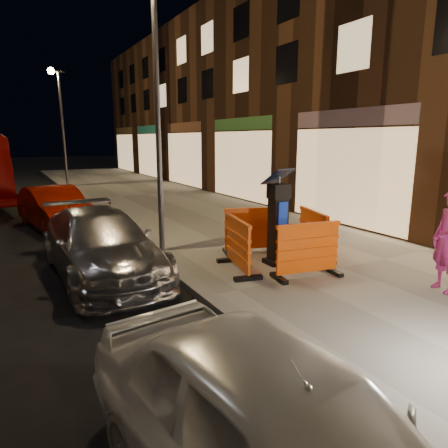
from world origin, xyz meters
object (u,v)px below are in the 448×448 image
car_silver (103,275)px  car_red (57,228)px  barrier_bldgside (313,234)px  barrier_back (252,230)px  parking_kiosk (278,220)px  barrier_front (308,250)px  barrier_kerbside (238,245)px

car_silver → car_red: bearing=91.2°
car_silver → barrier_bldgside: bearing=-20.8°
car_red → car_silver: bearing=-96.9°
barrier_back → car_silver: (-3.28, 0.50, -0.67)m
parking_kiosk → car_silver: 3.75m
barrier_front → barrier_bldgside: (0.95, 0.95, 0.00)m
barrier_back → barrier_bldgside: (0.95, -0.95, 0.00)m
barrier_back → car_silver: 3.38m
barrier_front → barrier_kerbside: (-0.95, 0.95, 0.00)m
barrier_kerbside → barrier_bldgside: bearing=-77.7°
parking_kiosk → barrier_kerbside: size_ratio=1.40×
barrier_bldgside → car_red: barrier_bldgside is taller
barrier_bldgside → car_silver: 4.52m
car_silver → parking_kiosk: bearing=-25.7°
parking_kiosk → barrier_kerbside: 1.04m
parking_kiosk → barrier_front: 1.04m
barrier_kerbside → car_red: 7.03m
barrier_bldgside → car_silver: size_ratio=0.30×
barrier_bldgside → car_silver: bearing=87.4°
parking_kiosk → barrier_bldgside: parking_kiosk is taller
parking_kiosk → barrier_front: bearing=-75.7°
parking_kiosk → barrier_back: bearing=104.3°
parking_kiosk → barrier_kerbside: bearing=-165.7°
car_red → barrier_bldgside: bearing=-65.2°
barrier_kerbside → car_red: bearing=34.2°
barrier_bldgside → car_red: size_ratio=0.34×
barrier_bldgside → car_silver: (-4.23, 1.45, -0.67)m
barrier_kerbside → barrier_bldgside: 1.90m
parking_kiosk → car_red: bearing=133.0°
barrier_kerbside → car_silver: (-2.33, 1.45, -0.67)m
barrier_front → barrier_kerbside: bearing=144.3°
parking_kiosk → car_silver: parking_kiosk is taller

